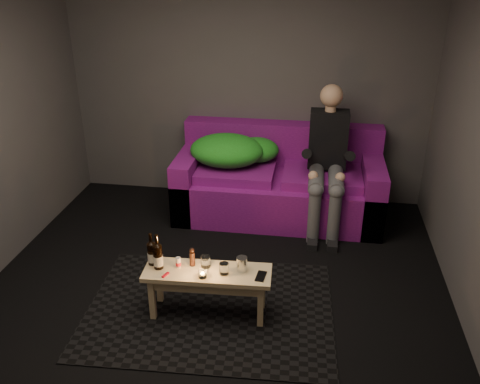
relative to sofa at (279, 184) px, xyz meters
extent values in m
plane|color=black|center=(-0.42, -1.82, -0.34)|extent=(4.50, 4.50, 0.00)
plane|color=#504D50|center=(-0.42, 0.43, 0.96)|extent=(4.00, 0.00, 4.00)
cube|color=black|center=(-0.41, -1.80, -0.34)|extent=(2.06, 1.54, 0.01)
cube|color=#6D0F76|center=(0.00, -0.05, -0.11)|extent=(2.19, 0.98, 0.46)
cube|color=#6D0F76|center=(0.00, 0.32, 0.36)|extent=(2.19, 0.24, 0.48)
cube|color=#6D0F76|center=(-0.98, -0.05, 0.00)|extent=(0.22, 0.98, 0.68)
cube|color=#6D0F76|center=(0.98, -0.05, 0.00)|extent=(0.22, 0.98, 0.68)
cube|color=#6D0F76|center=(-0.46, -0.11, 0.16)|extent=(0.82, 0.66, 0.11)
cube|color=#6D0F76|center=(0.46, -0.11, 0.16)|extent=(0.82, 0.66, 0.11)
ellipsoid|color=#298718|center=(-0.57, -0.05, 0.38)|extent=(0.79, 0.61, 0.33)
ellipsoid|color=#298718|center=(-0.26, 0.10, 0.35)|extent=(0.48, 0.39, 0.26)
ellipsoid|color=#298718|center=(-0.81, 0.08, 0.30)|extent=(0.35, 0.28, 0.18)
cube|color=black|center=(0.49, 0.00, 0.55)|extent=(0.39, 0.24, 0.60)
sphere|color=#DFAE8B|center=(0.49, 0.00, 1.01)|extent=(0.23, 0.23, 0.23)
cylinder|color=#4F5159|center=(0.40, -0.34, 0.24)|extent=(0.15, 0.55, 0.15)
cylinder|color=#4F5159|center=(0.59, -0.34, 0.24)|extent=(0.15, 0.55, 0.15)
cylinder|color=#4F5159|center=(0.40, -0.60, -0.06)|extent=(0.12, 0.12, 0.56)
cylinder|color=#4F5159|center=(0.59, -0.60, -0.06)|extent=(0.12, 0.12, 0.56)
cube|color=black|center=(0.40, -0.67, -0.31)|extent=(0.10, 0.24, 0.07)
cube|color=black|center=(0.59, -0.67, -0.31)|extent=(0.10, 0.24, 0.07)
cube|color=#D8B97E|center=(-0.41, -1.85, 0.05)|extent=(1.01, 0.36, 0.04)
cube|color=#D8B97E|center=(-0.41, -1.85, -0.01)|extent=(0.88, 0.29, 0.09)
cube|color=#D8B97E|center=(-0.83, -1.99, -0.16)|extent=(0.05, 0.05, 0.37)
cube|color=#D8B97E|center=(-0.84, -1.76, -0.16)|extent=(0.05, 0.05, 0.37)
cube|color=#D8B97E|center=(0.02, -1.95, -0.16)|extent=(0.05, 0.05, 0.37)
cube|color=#D8B97E|center=(0.01, -1.72, -0.16)|extent=(0.05, 0.05, 0.37)
cylinder|color=black|center=(-0.86, -1.82, 0.16)|extent=(0.07, 0.07, 0.19)
cylinder|color=white|center=(-0.86, -1.82, 0.13)|extent=(0.07, 0.07, 0.08)
cone|color=black|center=(-0.86, -1.82, 0.27)|extent=(0.07, 0.07, 0.03)
cylinder|color=black|center=(-0.86, -1.82, 0.30)|extent=(0.03, 0.03, 0.09)
cylinder|color=black|center=(-0.79, -1.87, 0.17)|extent=(0.07, 0.07, 0.20)
cylinder|color=white|center=(-0.79, -1.87, 0.14)|extent=(0.08, 0.08, 0.08)
cone|color=black|center=(-0.79, -1.87, 0.28)|extent=(0.07, 0.07, 0.03)
cylinder|color=black|center=(-0.79, -1.87, 0.32)|extent=(0.03, 0.03, 0.10)
cylinder|color=silver|center=(-0.64, -1.84, 0.11)|extent=(0.05, 0.05, 0.09)
cylinder|color=black|center=(-0.54, -1.79, 0.13)|extent=(0.05, 0.05, 0.12)
cylinder|color=white|center=(-0.43, -1.80, 0.11)|extent=(0.09, 0.09, 0.09)
cylinder|color=white|center=(-0.43, -1.94, 0.09)|extent=(0.06, 0.06, 0.05)
sphere|color=orange|center=(-0.43, -1.94, 0.10)|extent=(0.02, 0.02, 0.02)
cylinder|color=white|center=(-0.27, -1.87, 0.11)|extent=(0.10, 0.10, 0.09)
cylinder|color=silver|center=(-0.14, -1.81, 0.12)|extent=(0.09, 0.09, 0.12)
cube|color=black|center=(0.01, -1.87, 0.07)|extent=(0.08, 0.15, 0.01)
cube|color=red|center=(-0.71, -1.96, 0.07)|extent=(0.05, 0.07, 0.01)
camera|label=1|loc=(0.34, -5.08, 2.32)|focal=38.00mm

